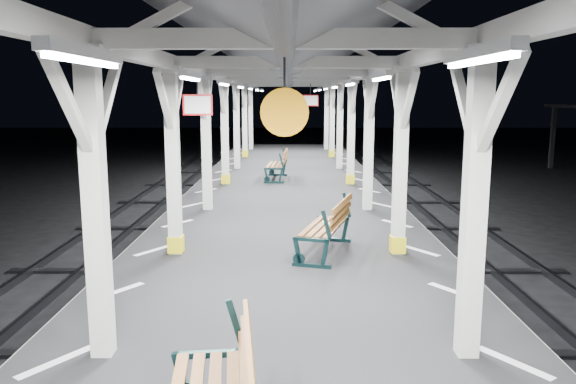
{
  "coord_description": "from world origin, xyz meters",
  "views": [
    {
      "loc": [
        0.05,
        -7.8,
        3.82
      ],
      "look_at": [
        0.03,
        1.6,
        2.2
      ],
      "focal_mm": 35.0,
      "sensor_mm": 36.0,
      "label": 1
    }
  ],
  "objects": [
    {
      "name": "hazard_stripes_right",
      "position": [
        2.45,
        0.0,
        1.0
      ],
      "size": [
        1.0,
        48.0,
        0.01
      ],
      "primitive_type": "cube",
      "color": "silver",
      "rests_on": "platform"
    },
    {
      "name": "canopy",
      "position": [
        0.0,
        -0.02,
        4.56
      ],
      "size": [
        5.4,
        49.0,
        4.65
      ],
      "color": "silver",
      "rests_on": "platform"
    },
    {
      "name": "ground",
      "position": [
        0.0,
        0.0,
        0.0
      ],
      "size": [
        120.0,
        120.0,
        0.0
      ],
      "primitive_type": "plane",
      "color": "black",
      "rests_on": "ground"
    },
    {
      "name": "bench_far",
      "position": [
        -0.3,
        11.11,
        1.53
      ],
      "size": [
        0.79,
        1.88,
        1.0
      ],
      "rotation": [
        0.0,
        0.0,
        -0.05
      ],
      "color": "black",
      "rests_on": "platform"
    },
    {
      "name": "hazard_stripes_left",
      "position": [
        -2.45,
        0.0,
        1.0
      ],
      "size": [
        1.0,
        48.0,
        0.01
      ],
      "primitive_type": "cube",
      "color": "silver",
      "rests_on": "platform"
    },
    {
      "name": "platform",
      "position": [
        0.0,
        0.0,
        0.5
      ],
      "size": [
        6.0,
        50.0,
        1.0
      ],
      "primitive_type": "cube",
      "color": "black",
      "rests_on": "ground"
    },
    {
      "name": "bench_mid",
      "position": [
        0.77,
        1.98,
        1.53
      ],
      "size": [
        1.16,
        1.95,
        0.99
      ],
      "rotation": [
        0.0,
        0.0,
        -0.29
      ],
      "color": "black",
      "rests_on": "platform"
    }
  ]
}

